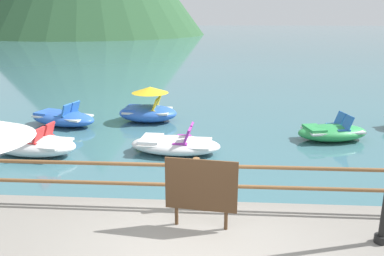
# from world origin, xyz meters

# --- Properties ---
(ground_plane) EXTENTS (200.00, 200.00, 0.00)m
(ground_plane) POSITION_xyz_m (0.00, 40.00, 0.00)
(ground_plane) COLOR #3D6B75
(dock_railing) EXTENTS (23.92, 0.12, 0.95)m
(dock_railing) POSITION_xyz_m (0.00, 1.55, 0.99)
(dock_railing) COLOR brown
(dock_railing) RESTS_ON promenade_dock
(sign_board) EXTENTS (1.17, 0.19, 1.19)m
(sign_board) POSITION_xyz_m (0.12, 0.86, 1.13)
(sign_board) COLOR silver
(sign_board) RESTS_ON promenade_dock
(pedal_boat_0) EXTENTS (2.67, 1.63, 0.88)m
(pedal_boat_0) POSITION_xyz_m (-4.77, 5.16, 0.29)
(pedal_boat_0) COLOR white
(pedal_boat_0) RESTS_ON ground
(pedal_boat_2) EXTENTS (2.71, 1.84, 0.86)m
(pedal_boat_2) POSITION_xyz_m (-5.08, 8.13, 0.28)
(pedal_boat_2) COLOR blue
(pedal_boat_2) RESTS_ON ground
(pedal_boat_5) EXTENTS (2.63, 1.49, 0.81)m
(pedal_boat_5) POSITION_xyz_m (-0.83, 5.56, 0.24)
(pedal_boat_5) COLOR white
(pedal_boat_5) RESTS_ON ground
(pedal_boat_6) EXTENTS (2.39, 1.57, 0.83)m
(pedal_boat_6) POSITION_xyz_m (3.93, 7.05, 0.26)
(pedal_boat_6) COLOR green
(pedal_boat_6) RESTS_ON ground
(pedal_boat_7) EXTENTS (2.18, 1.49, 1.28)m
(pedal_boat_7) POSITION_xyz_m (-2.18, 8.91, 0.45)
(pedal_boat_7) COLOR blue
(pedal_boat_7) RESTS_ON ground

